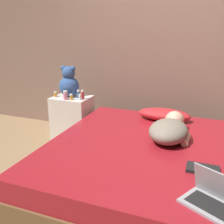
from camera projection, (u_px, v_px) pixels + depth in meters
The scene contains 15 objects.
ground_plane at pixel (143, 186), 2.41m from camera, with size 12.00×12.00×0.00m, color #937551.
wall_back at pixel (173, 35), 3.08m from camera, with size 8.00×0.06×2.60m.
bed at pixel (143, 166), 2.35m from camera, with size 1.65×1.85×0.42m.
nightstand at pixel (72, 118), 3.34m from camera, with size 0.46×0.37×0.57m.
pillow at pixel (164, 114), 2.86m from camera, with size 0.57×0.26×0.13m.
person_lying at pixel (170, 129), 2.36m from camera, with size 0.36×0.63×0.19m.
laptop at pixel (213, 198), 1.48m from camera, with size 0.37×0.32×0.21m.
teddy_bear at pixel (69, 83), 3.24m from camera, with size 0.25×0.25×0.38m.
bottle_blue at pixel (78, 94), 3.19m from camera, with size 0.03×0.03×0.10m.
bottle_clear at pixel (80, 97), 3.11m from camera, with size 0.04×0.04×0.07m.
bottle_orange at pixel (55, 94), 3.27m from camera, with size 0.04×0.04×0.06m.
bottle_amber at pixel (71, 97), 3.11m from camera, with size 0.04×0.04×0.07m.
bottle_red at pixel (82, 95), 3.15m from camera, with size 0.04×0.04×0.11m.
bottle_pink at pixel (66, 95), 3.12m from camera, with size 0.05×0.05×0.11m.
book at pixel (203, 169), 1.85m from camera, with size 0.23×0.14×0.02m.
Camera 1 is at (0.49, -2.05, 1.38)m, focal length 42.00 mm.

